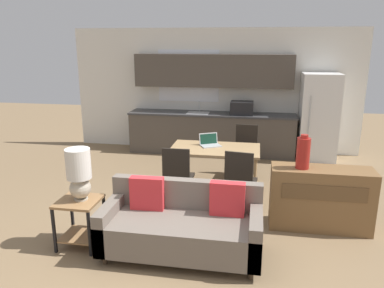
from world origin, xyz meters
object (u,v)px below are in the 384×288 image
object	(u,v)px
dining_chair_far_right	(245,149)
laptop	(210,143)
couch	(183,225)
vase	(303,153)
side_table	(80,215)
dining_chair_near_left	(178,174)
table_lamp	(79,173)
refrigerator	(318,117)
dining_chair_near_right	(240,179)
dining_table	(215,152)
credenza	(320,198)

from	to	relation	value
dining_chair_far_right	laptop	size ratio (longest dim) A/B	2.34
couch	vase	bearing A→B (deg)	32.11
side_table	dining_chair_near_left	bearing A→B (deg)	53.88
table_lamp	vase	size ratio (longest dim) A/B	1.41
refrigerator	laptop	bearing A→B (deg)	-135.82
vase	dining_chair_near_right	xyz separation A→B (m)	(-0.80, 0.32, -0.52)
couch	dining_chair_far_right	distance (m)	2.85
dining_table	laptop	size ratio (longest dim) A/B	3.60
couch	dining_chair_far_right	xyz separation A→B (m)	(0.62, 2.77, 0.17)
table_lamp	laptop	distance (m)	2.51
laptop	refrigerator	bearing A→B (deg)	16.40
couch	credenza	world-z (taller)	couch
refrigerator	dining_chair_near_right	size ratio (longest dim) A/B	1.91
side_table	dining_chair_near_left	size ratio (longest dim) A/B	0.62
dining_table	refrigerator	bearing A→B (deg)	47.70
side_table	credenza	xyz separation A→B (m)	(2.91, 0.96, 0.02)
table_lamp	dining_chair_near_left	size ratio (longest dim) A/B	0.67
laptop	side_table	bearing A→B (deg)	-148.18
table_lamp	laptop	world-z (taller)	table_lamp
dining_table	couch	size ratio (longest dim) A/B	0.80
dining_table	credenza	bearing A→B (deg)	-35.74
dining_chair_far_right	dining_chair_near_right	bearing A→B (deg)	-84.98
dining_chair_far_right	dining_chair_near_right	size ratio (longest dim) A/B	1.00
dining_chair_near_left	laptop	distance (m)	1.02
dining_table	vase	distance (m)	1.72
table_lamp	dining_chair_near_right	bearing A→B (deg)	33.95
couch	dining_chair_near_right	distance (m)	1.35
dining_table	laptop	world-z (taller)	laptop
side_table	credenza	distance (m)	3.06
dining_chair_far_right	laptop	bearing A→B (deg)	-126.36
couch	vase	xyz separation A→B (m)	(1.39, 0.87, 0.69)
couch	dining_chair_far_right	world-z (taller)	dining_chair_far_right
dining_table	couch	distance (m)	2.03
side_table	dining_chair_near_right	bearing A→B (deg)	34.15
vase	dining_chair_near_right	world-z (taller)	vase
dining_chair_near_left	dining_table	bearing A→B (deg)	-121.05
refrigerator	side_table	distance (m)	5.32
refrigerator	dining_table	distance (m)	2.84
vase	dining_chair_near_left	distance (m)	1.82
dining_table	table_lamp	xyz separation A→B (m)	(-1.37, -2.03, 0.27)
refrigerator	dining_chair_far_right	xyz separation A→B (m)	(-1.44, -1.32, -0.38)
refrigerator	laptop	world-z (taller)	refrigerator
dining_table	table_lamp	bearing A→B (deg)	-124.03
couch	dining_chair_near_right	xyz separation A→B (m)	(0.60, 1.19, 0.17)
laptop	credenza	bearing A→B (deg)	-64.92
table_lamp	dining_chair_near_right	size ratio (longest dim) A/B	0.67
dining_chair_near_right	laptop	xyz separation A→B (m)	(-0.56, 0.94, 0.26)
refrigerator	side_table	xyz separation A→B (m)	(-3.30, -4.15, -0.50)
side_table	vase	size ratio (longest dim) A/B	1.32
side_table	dining_chair_near_right	world-z (taller)	dining_chair_near_right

